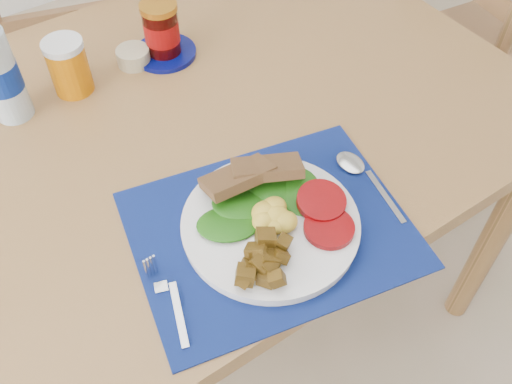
% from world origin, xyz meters
% --- Properties ---
extents(ground, '(4.00, 4.00, 0.00)m').
position_xyz_m(ground, '(0.00, 0.00, 0.00)').
color(ground, gray).
rests_on(ground, ground).
extents(table, '(1.40, 0.90, 0.75)m').
position_xyz_m(table, '(0.00, 0.20, 0.67)').
color(table, brown).
rests_on(table, ground).
extents(chair_far, '(0.47, 0.46, 1.04)m').
position_xyz_m(chair_far, '(0.05, 0.88, 0.53)').
color(chair_far, brown).
rests_on(chair_far, ground).
extents(chair_end, '(0.47, 0.49, 1.17)m').
position_xyz_m(chair_end, '(0.99, 0.25, 0.59)').
color(chair_end, brown).
rests_on(chair_end, ground).
extents(placemat, '(0.48, 0.41, 0.00)m').
position_xyz_m(placemat, '(0.03, -0.10, 0.75)').
color(placemat, '#040631').
rests_on(placemat, table).
extents(breakfast_plate, '(0.27, 0.27, 0.07)m').
position_xyz_m(breakfast_plate, '(0.02, -0.11, 0.77)').
color(breakfast_plate, silver).
rests_on(breakfast_plate, placemat).
extents(fork, '(0.04, 0.15, 0.00)m').
position_xyz_m(fork, '(-0.16, -0.12, 0.76)').
color(fork, '#B2B5BA').
rests_on(fork, placemat).
extents(spoon, '(0.04, 0.18, 0.01)m').
position_xyz_m(spoon, '(0.22, -0.10, 0.76)').
color(spoon, '#B2B5BA').
rests_on(spoon, placemat).
extents(juice_glass, '(0.07, 0.07, 0.10)m').
position_xyz_m(juice_glass, '(-0.09, 0.39, 0.80)').
color(juice_glass, '#C76905').
rests_on(juice_glass, table).
extents(ramekin, '(0.07, 0.07, 0.03)m').
position_xyz_m(ramekin, '(0.04, 0.40, 0.77)').
color(ramekin, tan).
rests_on(ramekin, table).
extents(jam_on_saucer, '(0.13, 0.13, 0.12)m').
position_xyz_m(jam_on_saucer, '(0.11, 0.39, 0.80)').
color(jam_on_saucer, '#050A52').
rests_on(jam_on_saucer, table).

